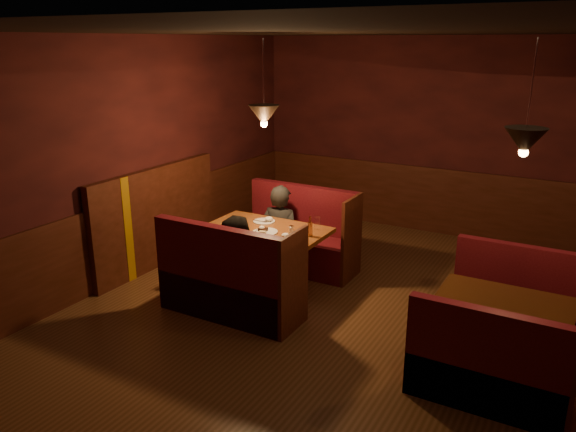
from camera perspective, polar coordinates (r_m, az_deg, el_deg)
The scene contains 9 objects.
room at distance 5.58m, azimuth 4.43°, elevation -1.20°, with size 6.02×7.02×2.92m.
main_table at distance 6.53m, azimuth -2.18°, elevation -2.73°, with size 1.41×0.85×0.98m.
main_bench_far at distance 7.25m, azimuth 1.25°, elevation -2.67°, with size 1.55×0.55×1.05m.
main_bench_near at distance 6.00m, azimuth -6.05°, elevation -7.23°, with size 1.55×0.55×1.05m.
second_table at distance 5.42m, azimuth 20.96°, elevation -9.56°, with size 1.14×0.73×0.64m.
second_bench_far at distance 6.11m, azimuth 22.05°, elevation -8.54°, with size 1.26×0.47×0.90m.
second_bench_near at distance 4.91m, azimuth 19.69°, elevation -14.88°, with size 1.26×0.47×0.90m.
diner_a at distance 7.05m, azimuth -0.79°, elevation 0.14°, with size 0.53×0.35×1.47m, color black.
diner_b at distance 6.06m, azimuth -5.05°, elevation -3.27°, with size 0.67×0.53×1.39m, color black.
Camera 1 is at (1.93, -4.76, 2.83)m, focal length 35.00 mm.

